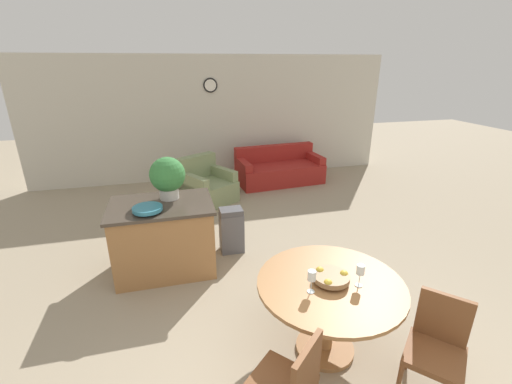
{
  "coord_description": "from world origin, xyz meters",
  "views": [
    {
      "loc": [
        -1.06,
        -1.44,
        2.54
      ],
      "look_at": [
        -0.01,
        2.59,
        0.95
      ],
      "focal_mm": 24.0,
      "sensor_mm": 36.0,
      "label": 1
    }
  ],
  "objects_px": {
    "fruit_bowl": "(331,277)",
    "teal_bowl": "(147,209)",
    "wine_glass_left": "(312,276)",
    "armchair": "(207,186)",
    "dining_chair_near_right": "(437,344)",
    "potted_plant": "(168,176)",
    "kitchen_island": "(164,237)",
    "dining_chair_near_left": "(289,383)",
    "couch": "(279,170)",
    "trash_bin": "(232,230)",
    "wine_glass_right": "(360,271)",
    "dining_table": "(329,298)"
  },
  "relations": [
    {
      "from": "dining_table",
      "to": "wine_glass_left",
      "type": "bearing_deg",
      "value": -160.37
    },
    {
      "from": "dining_chair_near_left",
      "to": "armchair",
      "type": "distance_m",
      "value": 4.66
    },
    {
      "from": "wine_glass_left",
      "to": "kitchen_island",
      "type": "distance_m",
      "value": 2.24
    },
    {
      "from": "wine_glass_left",
      "to": "teal_bowl",
      "type": "relative_size",
      "value": 0.6
    },
    {
      "from": "dining_chair_near_left",
      "to": "armchair",
      "type": "relative_size",
      "value": 0.73
    },
    {
      "from": "trash_bin",
      "to": "armchair",
      "type": "xyz_separation_m",
      "value": [
        -0.11,
        2.01,
        -0.03
      ]
    },
    {
      "from": "teal_bowl",
      "to": "fruit_bowl",
      "type": "bearing_deg",
      "value": -44.76
    },
    {
      "from": "dining_chair_near_right",
      "to": "wine_glass_left",
      "type": "height_order",
      "value": "wine_glass_left"
    },
    {
      "from": "dining_table",
      "to": "wine_glass_left",
      "type": "relative_size",
      "value": 6.32
    },
    {
      "from": "dining_chair_near_left",
      "to": "dining_chair_near_right",
      "type": "distance_m",
      "value": 1.24
    },
    {
      "from": "dining_chair_near_right",
      "to": "wine_glass_left",
      "type": "relative_size",
      "value": 4.26
    },
    {
      "from": "dining_chair_near_right",
      "to": "trash_bin",
      "type": "height_order",
      "value": "dining_chair_near_right"
    },
    {
      "from": "fruit_bowl",
      "to": "wine_glass_right",
      "type": "relative_size",
      "value": 1.56
    },
    {
      "from": "dining_chair_near_left",
      "to": "teal_bowl",
      "type": "relative_size",
      "value": 2.55
    },
    {
      "from": "wine_glass_left",
      "to": "armchair",
      "type": "distance_m",
      "value": 4.16
    },
    {
      "from": "couch",
      "to": "dining_chair_near_right",
      "type": "bearing_deg",
      "value": -99.51
    },
    {
      "from": "potted_plant",
      "to": "armchair",
      "type": "height_order",
      "value": "potted_plant"
    },
    {
      "from": "dining_chair_near_right",
      "to": "teal_bowl",
      "type": "xyz_separation_m",
      "value": [
        -2.2,
        2.14,
        0.48
      ]
    },
    {
      "from": "dining_chair_near_left",
      "to": "trash_bin",
      "type": "bearing_deg",
      "value": 45.84
    },
    {
      "from": "teal_bowl",
      "to": "potted_plant",
      "type": "height_order",
      "value": "potted_plant"
    },
    {
      "from": "dining_chair_near_left",
      "to": "kitchen_island",
      "type": "height_order",
      "value": "kitchen_island"
    },
    {
      "from": "dining_chair_near_left",
      "to": "wine_glass_right",
      "type": "bearing_deg",
      "value": -8.62
    },
    {
      "from": "wine_glass_left",
      "to": "wine_glass_right",
      "type": "xyz_separation_m",
      "value": [
        0.43,
        -0.02,
        0.0
      ]
    },
    {
      "from": "dining_table",
      "to": "wine_glass_right",
      "type": "height_order",
      "value": "wine_glass_right"
    },
    {
      "from": "trash_bin",
      "to": "wine_glass_right",
      "type": "bearing_deg",
      "value": -71.24
    },
    {
      "from": "trash_bin",
      "to": "armchair",
      "type": "bearing_deg",
      "value": 93.14
    },
    {
      "from": "dining_chair_near_right",
      "to": "potted_plant",
      "type": "xyz_separation_m",
      "value": [
        -1.94,
        2.53,
        0.73
      ]
    },
    {
      "from": "trash_bin",
      "to": "armchair",
      "type": "relative_size",
      "value": 0.55
    },
    {
      "from": "dining_chair_near_right",
      "to": "kitchen_island",
      "type": "height_order",
      "value": "kitchen_island"
    },
    {
      "from": "dining_chair_near_right",
      "to": "kitchen_island",
      "type": "xyz_separation_m",
      "value": [
        -2.05,
        2.37,
        -0.02
      ]
    },
    {
      "from": "dining_chair_near_right",
      "to": "kitchen_island",
      "type": "bearing_deg",
      "value": -1.16
    },
    {
      "from": "dining_table",
      "to": "potted_plant",
      "type": "bearing_deg",
      "value": 124.1
    },
    {
      "from": "fruit_bowl",
      "to": "teal_bowl",
      "type": "distance_m",
      "value": 2.2
    },
    {
      "from": "dining_table",
      "to": "armchair",
      "type": "relative_size",
      "value": 1.08
    },
    {
      "from": "wine_glass_right",
      "to": "armchair",
      "type": "height_order",
      "value": "wine_glass_right"
    },
    {
      "from": "fruit_bowl",
      "to": "kitchen_island",
      "type": "xyz_separation_m",
      "value": [
        -1.41,
        1.77,
        -0.34
      ]
    },
    {
      "from": "couch",
      "to": "trash_bin",
      "type": "bearing_deg",
      "value": -125.21
    },
    {
      "from": "wine_glass_left",
      "to": "armchair",
      "type": "bearing_deg",
      "value": 95.53
    },
    {
      "from": "trash_bin",
      "to": "dining_chair_near_right",
      "type": "bearing_deg",
      "value": -66.28
    },
    {
      "from": "armchair",
      "to": "kitchen_island",
      "type": "bearing_deg",
      "value": -140.42
    },
    {
      "from": "dining_chair_near_left",
      "to": "couch",
      "type": "relative_size",
      "value": 0.45
    },
    {
      "from": "kitchen_island",
      "to": "armchair",
      "type": "height_order",
      "value": "kitchen_island"
    },
    {
      "from": "dining_chair_near_right",
      "to": "wine_glass_right",
      "type": "xyz_separation_m",
      "value": [
        -0.43,
        0.5,
        0.42
      ]
    },
    {
      "from": "dining_table",
      "to": "teal_bowl",
      "type": "distance_m",
      "value": 2.23
    },
    {
      "from": "fruit_bowl",
      "to": "wine_glass_left",
      "type": "distance_m",
      "value": 0.25
    },
    {
      "from": "wine_glass_left",
      "to": "potted_plant",
      "type": "bearing_deg",
      "value": 118.41
    },
    {
      "from": "wine_glass_right",
      "to": "armchair",
      "type": "xyz_separation_m",
      "value": [
        -0.83,
        4.12,
        -0.62
      ]
    },
    {
      "from": "kitchen_island",
      "to": "trash_bin",
      "type": "bearing_deg",
      "value": 14.76
    },
    {
      "from": "kitchen_island",
      "to": "trash_bin",
      "type": "relative_size",
      "value": 1.92
    },
    {
      "from": "potted_plant",
      "to": "couch",
      "type": "bearing_deg",
      "value": 49.34
    }
  ]
}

